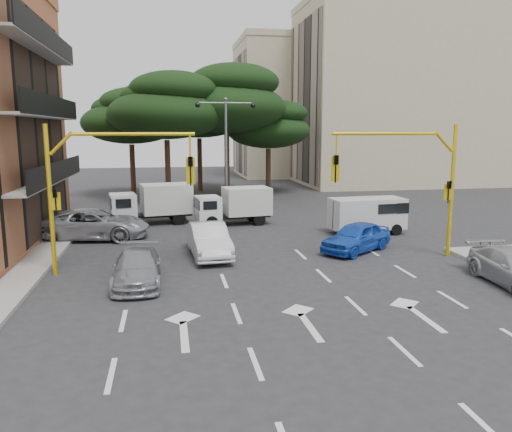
{
  "coord_description": "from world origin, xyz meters",
  "views": [
    {
      "loc": [
        -4.02,
        -18.49,
        5.79
      ],
      "look_at": [
        0.17,
        5.16,
        1.6
      ],
      "focal_mm": 35.0,
      "sensor_mm": 36.0,
      "label": 1
    }
  ],
  "objects_px": {
    "car_silver_wagon": "(137,267)",
    "car_blue_compact": "(356,237)",
    "van_white": "(367,215)",
    "box_truck_a": "(152,204)",
    "car_silver_cross_a": "(93,224)",
    "car_white_hatch": "(209,240)",
    "signal_mast_right": "(416,173)",
    "street_lamp_center": "(226,135)",
    "box_truck_b": "(234,206)",
    "signal_mast_left": "(97,178)"
  },
  "relations": [
    {
      "from": "car_silver_wagon",
      "to": "car_blue_compact",
      "type": "bearing_deg",
      "value": 18.29
    },
    {
      "from": "van_white",
      "to": "car_blue_compact",
      "type": "bearing_deg",
      "value": -32.87
    },
    {
      "from": "box_truck_a",
      "to": "van_white",
      "type": "bearing_deg",
      "value": -123.05
    },
    {
      "from": "box_truck_a",
      "to": "car_silver_wagon",
      "type": "bearing_deg",
      "value": 168.9
    },
    {
      "from": "car_silver_cross_a",
      "to": "van_white",
      "type": "relative_size",
      "value": 1.42
    },
    {
      "from": "car_blue_compact",
      "to": "car_silver_cross_a",
      "type": "distance_m",
      "value": 13.73
    },
    {
      "from": "car_silver_cross_a",
      "to": "box_truck_a",
      "type": "relative_size",
      "value": 1.17
    },
    {
      "from": "car_blue_compact",
      "to": "car_silver_wagon",
      "type": "height_order",
      "value": "car_blue_compact"
    },
    {
      "from": "car_white_hatch",
      "to": "car_silver_cross_a",
      "type": "height_order",
      "value": "car_silver_cross_a"
    },
    {
      "from": "signal_mast_right",
      "to": "street_lamp_center",
      "type": "bearing_deg",
      "value": 115.91
    },
    {
      "from": "car_white_hatch",
      "to": "van_white",
      "type": "distance_m",
      "value": 9.82
    },
    {
      "from": "car_silver_wagon",
      "to": "box_truck_b",
      "type": "bearing_deg",
      "value": 65.13
    },
    {
      "from": "car_white_hatch",
      "to": "box_truck_b",
      "type": "bearing_deg",
      "value": 70.19
    },
    {
      "from": "signal_mast_right",
      "to": "street_lamp_center",
      "type": "height_order",
      "value": "street_lamp_center"
    },
    {
      "from": "car_white_hatch",
      "to": "van_white",
      "type": "height_order",
      "value": "van_white"
    },
    {
      "from": "signal_mast_left",
      "to": "street_lamp_center",
      "type": "bearing_deg",
      "value": 64.09
    },
    {
      "from": "van_white",
      "to": "box_truck_b",
      "type": "distance_m",
      "value": 8.06
    },
    {
      "from": "car_white_hatch",
      "to": "street_lamp_center",
      "type": "bearing_deg",
      "value": 75.55
    },
    {
      "from": "car_blue_compact",
      "to": "street_lamp_center",
      "type": "bearing_deg",
      "value": 165.45
    },
    {
      "from": "signal_mast_left",
      "to": "box_truck_a",
      "type": "bearing_deg",
      "value": 80.53
    },
    {
      "from": "car_silver_cross_a",
      "to": "street_lamp_center",
      "type": "bearing_deg",
      "value": -40.1
    },
    {
      "from": "box_truck_b",
      "to": "car_silver_cross_a",
      "type": "bearing_deg",
      "value": 102.42
    },
    {
      "from": "signal_mast_right",
      "to": "signal_mast_left",
      "type": "relative_size",
      "value": 1.0
    },
    {
      "from": "car_silver_cross_a",
      "to": "box_truck_a",
      "type": "xyz_separation_m",
      "value": [
        2.96,
        3.94,
        0.41
      ]
    },
    {
      "from": "signal_mast_left",
      "to": "car_silver_cross_a",
      "type": "distance_m",
      "value": 7.42
    },
    {
      "from": "signal_mast_left",
      "to": "car_silver_wagon",
      "type": "relative_size",
      "value": 1.38
    },
    {
      "from": "car_white_hatch",
      "to": "car_blue_compact",
      "type": "bearing_deg",
      "value": -6.69
    },
    {
      "from": "signal_mast_right",
      "to": "signal_mast_left",
      "type": "bearing_deg",
      "value": 180.0
    },
    {
      "from": "van_white",
      "to": "box_truck_b",
      "type": "xyz_separation_m",
      "value": [
        -7.0,
        3.99,
        0.11
      ]
    },
    {
      "from": "car_blue_compact",
      "to": "box_truck_a",
      "type": "bearing_deg",
      "value": -168.05
    },
    {
      "from": "car_blue_compact",
      "to": "signal_mast_right",
      "type": "bearing_deg",
      "value": 15.61
    },
    {
      "from": "signal_mast_right",
      "to": "car_silver_cross_a",
      "type": "distance_m",
      "value": 16.52
    },
    {
      "from": "signal_mast_left",
      "to": "car_blue_compact",
      "type": "xyz_separation_m",
      "value": [
        11.58,
        1.63,
        -3.18
      ]
    },
    {
      "from": "car_blue_compact",
      "to": "van_white",
      "type": "bearing_deg",
      "value": 115.67
    },
    {
      "from": "car_silver_cross_a",
      "to": "van_white",
      "type": "xyz_separation_m",
      "value": [
        14.91,
        -1.14,
        0.21
      ]
    },
    {
      "from": "car_silver_cross_a",
      "to": "box_truck_b",
      "type": "xyz_separation_m",
      "value": [
        7.9,
        2.86,
        0.33
      ]
    },
    {
      "from": "signal_mast_left",
      "to": "car_silver_wagon",
      "type": "xyz_separation_m",
      "value": [
        1.54,
        -1.72,
        -3.26
      ]
    },
    {
      "from": "box_truck_a",
      "to": "box_truck_b",
      "type": "xyz_separation_m",
      "value": [
        4.94,
        -1.08,
        -0.09
      ]
    },
    {
      "from": "van_white",
      "to": "box_truck_b",
      "type": "height_order",
      "value": "box_truck_b"
    },
    {
      "from": "box_truck_a",
      "to": "signal_mast_right",
      "type": "bearing_deg",
      "value": -141.83
    },
    {
      "from": "street_lamp_center",
      "to": "van_white",
      "type": "height_order",
      "value": "street_lamp_center"
    },
    {
      "from": "car_blue_compact",
      "to": "car_silver_wagon",
      "type": "relative_size",
      "value": 0.96
    },
    {
      "from": "signal_mast_left",
      "to": "car_blue_compact",
      "type": "distance_m",
      "value": 12.12
    },
    {
      "from": "car_silver_cross_a",
      "to": "car_blue_compact",
      "type": "bearing_deg",
      "value": -104.17
    },
    {
      "from": "signal_mast_right",
      "to": "signal_mast_left",
      "type": "distance_m",
      "value": 13.61
    },
    {
      "from": "street_lamp_center",
      "to": "car_silver_cross_a",
      "type": "bearing_deg",
      "value": -137.39
    },
    {
      "from": "signal_mast_left",
      "to": "van_white",
      "type": "distance_m",
      "value": 15.05
    },
    {
      "from": "box_truck_a",
      "to": "car_white_hatch",
      "type": "bearing_deg",
      "value": -172.1
    },
    {
      "from": "signal_mast_left",
      "to": "van_white",
      "type": "height_order",
      "value": "signal_mast_left"
    },
    {
      "from": "car_silver_cross_a",
      "to": "box_truck_b",
      "type": "distance_m",
      "value": 8.41
    }
  ]
}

